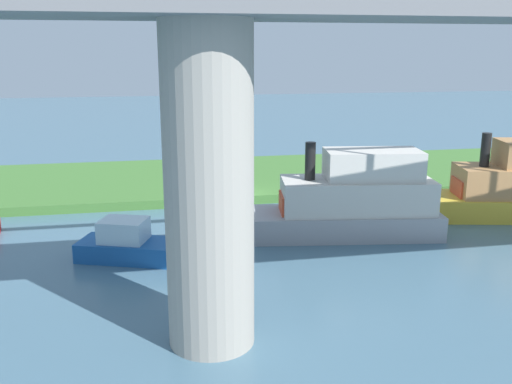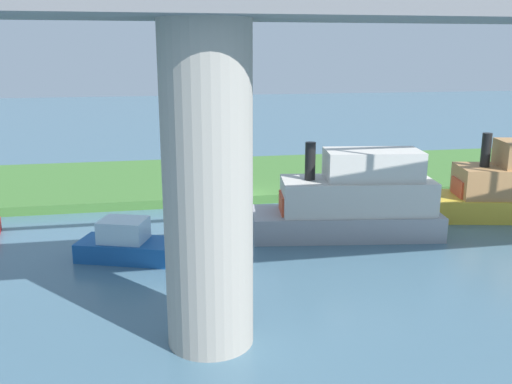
% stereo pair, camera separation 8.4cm
% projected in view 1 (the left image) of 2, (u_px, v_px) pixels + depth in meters
% --- Properties ---
extents(ground_plane, '(160.00, 160.00, 0.00)m').
position_uv_depth(ground_plane, '(236.00, 205.00, 31.89)').
color(ground_plane, '#476B7F').
extents(grassy_bank, '(80.00, 12.00, 0.50)m').
position_uv_depth(grassy_bank, '(222.00, 178.00, 37.54)').
color(grassy_bank, '#427533').
rests_on(grassy_bank, ground).
extents(bridge_pylon, '(2.54, 2.54, 9.32)m').
position_uv_depth(bridge_pylon, '(209.00, 191.00, 15.93)').
color(bridge_pylon, '#9E998E').
rests_on(bridge_pylon, ground).
extents(person_on_bank, '(0.49, 0.49, 1.39)m').
position_uv_depth(person_on_bank, '(221.00, 177.00, 33.39)').
color(person_on_bank, '#2D334C').
rests_on(person_on_bank, grassy_bank).
extents(mooring_post, '(0.20, 0.20, 1.02)m').
position_uv_depth(mooring_post, '(368.00, 175.00, 34.78)').
color(mooring_post, brown).
rests_on(mooring_post, grassy_bank).
extents(riverboat_paddlewheel, '(9.02, 4.10, 4.44)m').
position_uv_depth(riverboat_paddlewheel, '(353.00, 201.00, 26.41)').
color(riverboat_paddlewheel, '#99999E').
rests_on(riverboat_paddlewheel, ground).
extents(motorboat_red, '(5.45, 3.47, 1.71)m').
position_uv_depth(motorboat_red, '(136.00, 246.00, 23.51)').
color(motorboat_red, '#195199').
rests_on(motorboat_red, ground).
extents(marker_buoy, '(0.50, 0.50, 0.50)m').
position_uv_depth(marker_buoy, '(201.00, 282.00, 20.74)').
color(marker_buoy, orange).
rests_on(marker_buoy, ground).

